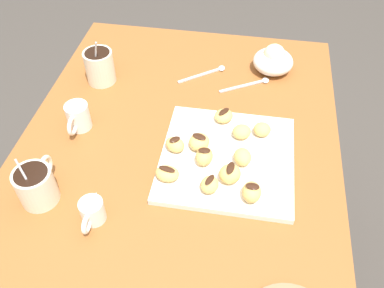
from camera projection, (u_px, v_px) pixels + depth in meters
The scene contains 29 objects.
ground_plane at pixel (183, 277), 1.59m from camera, with size 8.00×8.00×0.00m, color #423D38.
dining_table at pixel (179, 177), 1.14m from camera, with size 1.07×0.81×0.75m.
pastry_plate_square at pixel (227, 158), 1.00m from camera, with size 0.32×0.32×0.02m, color white.
coffee_mug_cream_left at pixel (36, 185), 0.89m from camera, with size 0.12×0.08×0.13m.
coffee_mug_cream_right at pixel (100, 65), 1.18m from camera, with size 0.12×0.08×0.15m.
cream_pitcher_white at pixel (78, 116), 1.05m from camera, with size 0.10×0.06×0.07m.
ice_cream_bowl at pixel (273, 60), 1.23m from camera, with size 0.12×0.12×0.09m.
chocolate_sauce_pitcher at pixel (92, 210), 0.86m from camera, with size 0.09×0.05×0.06m.
loose_spoon_near_saucer at pixel (251, 84), 1.20m from camera, with size 0.09×0.14×0.01m.
loose_spoon_by_plate at pixel (208, 73), 1.24m from camera, with size 0.11×0.13×0.01m.
beignet_0 at pixel (204, 156), 0.96m from camera, with size 0.04×0.05×0.04m, color #E5B260.
chocolate_drizzle_0 at pixel (204, 150), 0.95m from camera, with size 0.03×0.02×0.01m, color #381E11.
beignet_1 at pixel (243, 157), 0.97m from camera, with size 0.04×0.05×0.03m, color #E5B260.
beignet_2 at pixel (175, 145), 0.99m from camera, with size 0.04×0.05×0.03m, color #E5B260.
chocolate_drizzle_2 at pixel (175, 139), 0.98m from camera, with size 0.03×0.02×0.01m, color #381E11.
beignet_3 at pixel (262, 129), 1.03m from camera, with size 0.04×0.04×0.03m, color #E5B260.
beignet_4 at pixel (242, 132), 1.02m from camera, with size 0.04×0.05×0.03m, color #E5B260.
beignet_5 at pixel (224, 116), 1.07m from camera, with size 0.05×0.05×0.03m, color #E5B260.
chocolate_drizzle_5 at pixel (224, 111), 1.06m from camera, with size 0.04×0.02×0.01m, color #381E11.
beignet_6 at pixel (252, 192), 0.89m from camera, with size 0.04×0.05×0.04m, color #E5B260.
chocolate_drizzle_6 at pixel (253, 186), 0.88m from camera, with size 0.03×0.02×0.01m, color #381E11.
beignet_7 at pixel (199, 142), 1.00m from camera, with size 0.05×0.05×0.03m, color #E5B260.
chocolate_drizzle_7 at pixel (199, 136), 0.99m from camera, with size 0.04×0.02×0.01m, color #381E11.
beignet_8 at pixel (169, 174), 0.93m from camera, with size 0.06×0.04×0.03m, color #E5B260.
chocolate_drizzle_8 at pixel (168, 169), 0.92m from camera, with size 0.04×0.02×0.01m, color #381E11.
beignet_9 at pixel (210, 185), 0.91m from camera, with size 0.05×0.04×0.03m, color #E5B260.
chocolate_drizzle_9 at pixel (210, 180), 0.90m from camera, with size 0.03×0.01×0.01m, color #381E11.
beignet_10 at pixel (230, 174), 0.93m from camera, with size 0.05×0.05×0.04m, color #E5B260.
chocolate_drizzle_10 at pixel (231, 168), 0.91m from camera, with size 0.04×0.02×0.01m, color #381E11.
Camera 1 is at (-0.70, -0.15, 1.51)m, focal length 38.25 mm.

